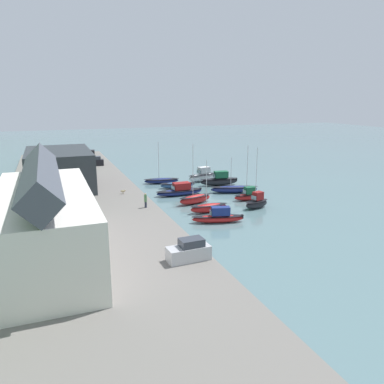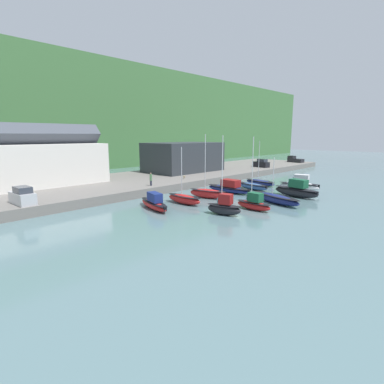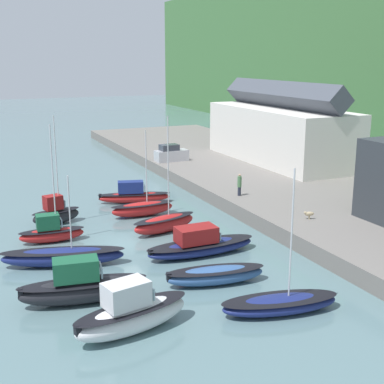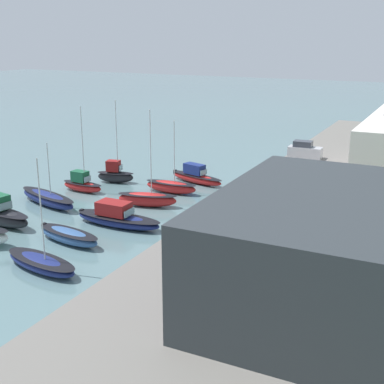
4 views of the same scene
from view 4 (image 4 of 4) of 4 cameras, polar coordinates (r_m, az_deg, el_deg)
ground_plane at (r=54.54m, az=-9.03°, el=-1.39°), size 320.00×320.00×0.00m
quay_promenade at (r=45.85m, az=13.82°, el=-4.31°), size 115.24×21.17×1.32m
yacht_club_building at (r=32.26m, az=12.70°, el=-5.76°), size 16.92×10.70×6.54m
moored_boat_0 at (r=61.65m, az=0.45°, el=1.68°), size 3.51×7.50×2.20m
moored_boat_1 at (r=57.85m, az=-2.25°, el=0.59°), size 1.76×6.03×7.94m
moored_boat_2 at (r=53.43m, az=-4.78°, el=-0.74°), size 3.20×6.29×9.69m
moored_boat_3 at (r=48.35m, az=-7.98°, el=-2.71°), size 2.50×8.60×2.21m
moored_boat_4 at (r=45.32m, az=-13.03°, el=-4.57°), size 2.97×6.82×1.14m
moored_boat_5 at (r=40.80m, az=-15.80°, el=-7.28°), size 3.42×7.31×8.45m
moored_boat_6 at (r=62.38m, az=-8.19°, el=1.88°), size 2.56×4.60×9.51m
moored_boat_7 at (r=59.49m, az=-11.66°, el=0.84°), size 1.87×5.19×9.34m
moored_boat_8 at (r=55.62m, az=-15.15°, el=-0.67°), size 4.35×8.85×6.47m
parked_car_0 at (r=69.99m, az=11.92°, el=4.35°), size 1.99×4.28×2.16m
person_on_quay at (r=52.34m, az=5.92°, el=0.73°), size 0.40×0.40×2.14m
dog_on_quay at (r=43.92m, az=3.48°, el=-3.21°), size 0.51×0.88×0.68m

